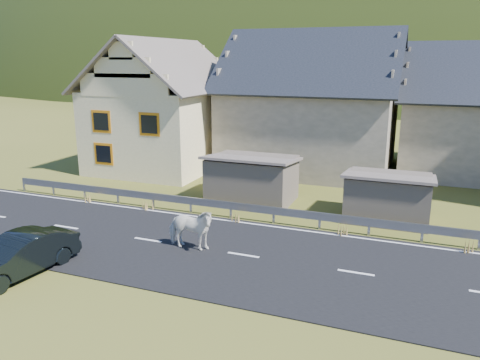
% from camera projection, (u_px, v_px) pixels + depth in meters
% --- Properties ---
extents(ground, '(160.00, 160.00, 0.00)m').
position_uv_depth(ground, '(243.00, 256.00, 16.91)').
color(ground, '#3B4214').
rests_on(ground, ground).
extents(road, '(60.00, 7.00, 0.04)m').
position_uv_depth(road, '(243.00, 256.00, 16.90)').
color(road, black).
rests_on(road, ground).
extents(lane_markings, '(60.00, 6.60, 0.01)m').
position_uv_depth(lane_markings, '(243.00, 255.00, 16.90)').
color(lane_markings, silver).
rests_on(lane_markings, road).
extents(guardrail, '(28.10, 0.09, 0.75)m').
position_uv_depth(guardrail, '(274.00, 211.00, 20.09)').
color(guardrail, '#93969B').
rests_on(guardrail, ground).
extents(shed_left, '(4.30, 3.30, 2.40)m').
position_uv_depth(shed_left, '(252.00, 179.00, 23.19)').
color(shed_left, '#62584B').
rests_on(shed_left, ground).
extents(shed_right, '(3.80, 2.90, 2.20)m').
position_uv_depth(shed_right, '(388.00, 198.00, 20.50)').
color(shed_right, '#62584B').
rests_on(shed_right, ground).
extents(house_cream, '(7.80, 9.80, 8.30)m').
position_uv_depth(house_cream, '(164.00, 99.00, 30.13)').
color(house_cream, '#FFEAB2').
rests_on(house_cream, ground).
extents(house_stone_a, '(10.80, 9.80, 8.90)m').
position_uv_depth(house_stone_a, '(313.00, 96.00, 29.62)').
color(house_stone_a, tan).
rests_on(house_stone_a, ground).
extents(mountain, '(440.00, 280.00, 260.00)m').
position_uv_depth(mountain, '(418.00, 129.00, 182.62)').
color(mountain, '#2B3911').
rests_on(mountain, ground).
extents(conifer_patch, '(76.00, 50.00, 28.00)m').
position_uv_depth(conifer_patch, '(200.00, 61.00, 133.84)').
color(conifer_patch, black).
rests_on(conifer_patch, ground).
extents(horse, '(0.94, 1.95, 1.62)m').
position_uv_depth(horse, '(190.00, 229.00, 17.22)').
color(horse, white).
rests_on(horse, road).
extents(car, '(1.91, 4.21, 1.34)m').
position_uv_depth(car, '(18.00, 256.00, 15.30)').
color(car, black).
rests_on(car, ground).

